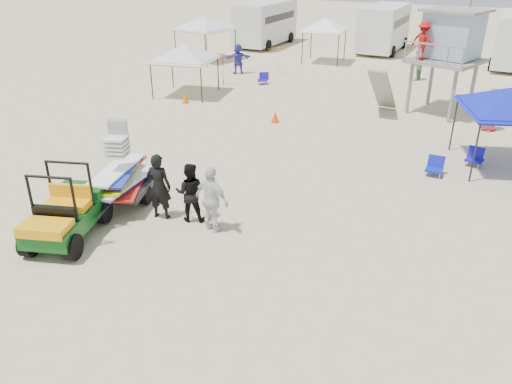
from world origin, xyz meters
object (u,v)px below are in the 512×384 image
at_px(utility_cart, 63,207).
at_px(lifeguard_tower, 447,39).
at_px(surf_trailer, 123,173).
at_px(man_left, 159,186).

bearing_deg(utility_cart, lifeguard_tower, 66.77).
relative_size(utility_cart, surf_trailer, 1.00).
distance_m(utility_cart, surf_trailer, 2.34).
height_order(surf_trailer, lifeguard_tower, lifeguard_tower).
height_order(surf_trailer, man_left, surf_trailer).
relative_size(man_left, lifeguard_tower, 0.43).
height_order(utility_cart, lifeguard_tower, lifeguard_tower).
bearing_deg(utility_cart, man_left, 53.22).
distance_m(utility_cart, lifeguard_tower, 17.79).
bearing_deg(man_left, surf_trailer, -22.70).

